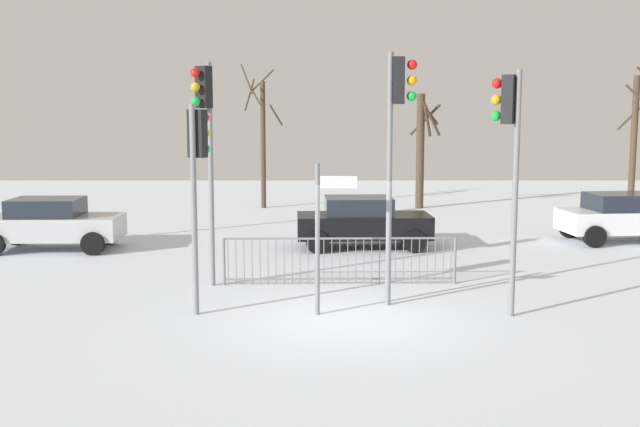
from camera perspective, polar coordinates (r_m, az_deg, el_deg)
ground_plane at (r=14.12m, az=1.88°, el=-8.10°), size 60.00×60.00×0.00m
traffic_light_foreground_right at (r=14.34m, az=-9.27°, el=3.96°), size 0.39×0.53×4.00m
traffic_light_mid_right at (r=14.77m, az=5.94°, el=6.94°), size 0.57×0.35×5.01m
traffic_light_rear_right at (r=16.52m, az=-8.68°, el=6.78°), size 0.44×0.49×4.94m
traffic_light_mid_left at (r=14.39m, az=14.30°, el=5.66°), size 0.50×0.43×4.63m
direction_sign_post at (r=14.14m, az=0.11°, el=-1.30°), size 0.79×0.11×2.91m
pedestrian_guard_railing at (r=16.87m, az=1.57°, el=-3.58°), size 5.28×0.19×1.07m
car_black_near at (r=21.49m, az=3.29°, el=-0.61°), size 3.86×2.05×1.47m
car_silver_mid at (r=22.47m, az=-19.76°, el=-0.69°), size 3.85×2.01×1.47m
car_white_far at (r=24.26m, az=22.25°, el=-0.23°), size 3.94×2.22×1.47m
bare_tree_left at (r=34.94m, az=22.91°, el=5.52°), size 1.76×1.66×5.79m
bare_tree_centre at (r=30.84m, az=7.78°, el=5.05°), size 1.25×1.71×4.65m
bare_tree_right at (r=30.72m, az=-4.37°, el=5.81°), size 1.73×1.63×5.86m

